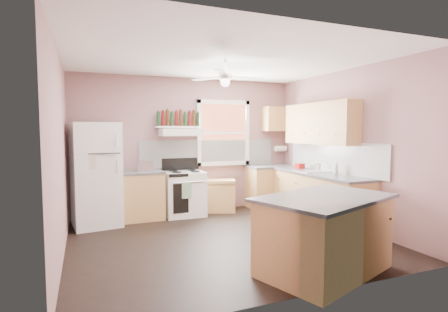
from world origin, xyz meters
name	(u,v)px	position (x,y,z in m)	size (l,w,h in m)	color
floor	(225,239)	(0.00, 0.00, 0.00)	(4.50, 4.50, 0.00)	black
ceiling	(225,59)	(0.00, 0.00, 2.70)	(4.50, 4.50, 0.00)	white
wall_back	(188,145)	(0.00, 2.02, 1.35)	(4.50, 0.05, 2.70)	#8F6565
wall_right	(346,148)	(2.27, 0.00, 1.35)	(0.05, 4.00, 2.70)	#8F6565
wall_left	(58,155)	(-2.27, 0.00, 1.35)	(0.05, 4.00, 2.70)	#8F6565
backsplash_back	(210,153)	(0.45, 1.99, 1.18)	(2.90, 0.03, 0.55)	white
backsplash_right	(333,157)	(2.23, 0.30, 1.18)	(0.03, 2.60, 0.55)	white
window_view	(223,133)	(0.75, 1.98, 1.60)	(1.00, 0.02, 1.20)	brown
window_frame	(224,133)	(0.75, 1.96, 1.60)	(1.16, 0.07, 1.36)	white
refrigerator	(96,175)	(-1.79, 1.52, 0.90)	(0.76, 0.74, 1.79)	white
base_cabinet_left	(138,196)	(-1.06, 1.70, 0.43)	(0.90, 0.60, 0.86)	tan
counter_left	(138,172)	(-1.06, 1.70, 0.88)	(0.92, 0.62, 0.04)	#4B4B4E
toaster	(146,166)	(-0.92, 1.66, 0.99)	(0.28, 0.16, 0.18)	silver
stove	(184,193)	(-0.18, 1.67, 0.43)	(0.74, 0.64, 0.86)	white
range_hood	(180,132)	(-0.23, 1.75, 1.62)	(0.78, 0.50, 0.14)	white
bottle_shelf	(179,127)	(-0.23, 1.87, 1.72)	(0.90, 0.26, 0.03)	white
cart	(219,195)	(0.56, 1.75, 0.33)	(0.65, 0.44, 0.65)	tan
base_cabinet_corner	(271,187)	(1.75, 1.70, 0.43)	(1.00, 0.60, 0.86)	tan
base_cabinet_right	(319,198)	(1.95, 0.30, 0.43)	(0.60, 2.20, 0.86)	tan
counter_corner	(271,166)	(1.75, 1.70, 0.88)	(1.02, 0.62, 0.04)	#4B4B4E
counter_right	(319,174)	(1.94, 0.30, 0.88)	(0.62, 2.22, 0.04)	#4B4B4E
sink	(312,172)	(1.94, 0.50, 0.90)	(0.55, 0.45, 0.03)	silver
faucet	(320,167)	(2.10, 0.50, 0.97)	(0.03, 0.03, 0.14)	silver
upper_cabinet_right	(320,124)	(2.08, 0.50, 1.78)	(0.33, 1.80, 0.76)	tan
upper_cabinet_corner	(277,119)	(1.95, 1.83, 1.90)	(0.60, 0.33, 0.52)	tan
paper_towel	(280,149)	(2.07, 1.86, 1.25)	(0.12, 0.12, 0.26)	white
island	(324,236)	(0.62, -1.56, 0.43)	(1.50, 0.95, 0.86)	tan
island_top	(325,198)	(0.62, -1.56, 0.88)	(1.58, 1.03, 0.04)	#4B4B4E
ceiling_fan_hub	(225,77)	(0.00, 0.00, 2.45)	(0.20, 0.20, 0.08)	white
soap_bottle	(336,168)	(2.09, 0.04, 1.01)	(0.08, 0.08, 0.21)	silver
red_caddy	(300,166)	(2.00, 1.00, 0.95)	(0.18, 0.12, 0.10)	red
wine_bottles	(179,119)	(-0.23, 1.87, 1.88)	(0.86, 0.06, 0.31)	#143819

